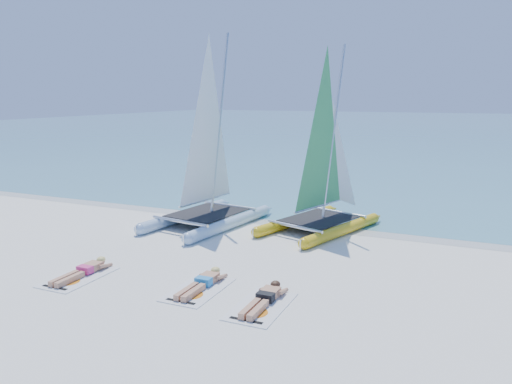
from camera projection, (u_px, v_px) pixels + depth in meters
ground at (204, 272)px, 12.41m from camera, size 140.00×140.00×0.00m
sea at (429, 127)px, 69.04m from camera, size 140.00×115.00×0.01m
wet_sand_strip at (282, 221)px, 17.35m from camera, size 140.00×1.40×0.01m
catamaran_blue at (208, 167)px, 16.62m from camera, size 3.03×5.14×6.61m
catamaran_yellow at (328, 170)px, 16.18m from camera, size 3.45×4.94×6.13m
towel_a at (79, 277)px, 12.01m from camera, size 1.00×1.85×0.02m
sunbather_a at (84, 270)px, 12.16m from camera, size 0.37×1.73×0.26m
towel_b at (199, 289)px, 11.24m from camera, size 1.00×1.85×0.02m
sunbather_b at (203, 282)px, 11.39m from camera, size 0.37×1.73×0.26m
towel_c at (261, 306)px, 10.36m from camera, size 1.00×1.85×0.02m
sunbather_c at (265, 298)px, 10.51m from camera, size 0.37×1.73×0.26m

